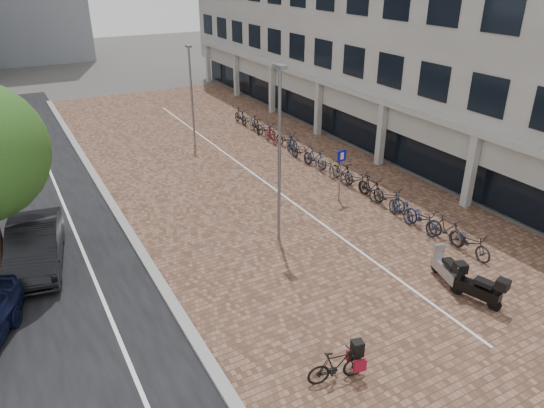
% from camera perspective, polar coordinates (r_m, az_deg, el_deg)
% --- Properties ---
extents(ground, '(140.00, 140.00, 0.00)m').
position_cam_1_polar(ground, '(16.43, 10.37, -12.08)').
color(ground, '#474442').
rests_on(ground, ground).
extents(plaza_brick, '(14.50, 42.00, 0.04)m').
position_cam_1_polar(plaza_brick, '(26.23, -2.50, 3.31)').
color(plaza_brick, brown).
rests_on(plaza_brick, ground).
extents(street_asphalt, '(8.00, 50.00, 0.03)m').
position_cam_1_polar(street_asphalt, '(23.95, -26.76, -1.85)').
color(street_asphalt, black).
rests_on(street_asphalt, ground).
extents(curb, '(0.35, 42.00, 0.14)m').
position_cam_1_polar(curb, '(24.19, -17.71, 0.23)').
color(curb, gray).
rests_on(curb, ground).
extents(lane_line, '(0.12, 44.00, 0.00)m').
position_cam_1_polar(lane_line, '(24.00, -22.09, -0.82)').
color(lane_line, white).
rests_on(lane_line, street_asphalt).
extents(parking_line, '(0.10, 30.00, 0.00)m').
position_cam_1_polar(parking_line, '(26.30, -2.11, 3.44)').
color(parking_line, white).
rests_on(parking_line, plaza_brick).
extents(car_dark, '(2.50, 5.06, 1.59)m').
position_cam_1_polar(car_dark, '(19.99, -25.12, -4.26)').
color(car_dark, black).
rests_on(car_dark, ground).
extents(hero_bike, '(1.69, 0.78, 1.15)m').
position_cam_1_polar(hero_bike, '(13.84, 7.29, -17.54)').
color(hero_bike, black).
rests_on(hero_bike, ground).
extents(scooter_front, '(0.98, 1.81, 1.19)m').
position_cam_1_polar(scooter_front, '(18.26, 19.07, -6.75)').
color(scooter_front, '#9B9B9F').
rests_on(scooter_front, ground).
extents(scooter_mid, '(1.01, 1.80, 1.18)m').
position_cam_1_polar(scooter_mid, '(17.58, 22.16, -8.65)').
color(scooter_mid, black).
rests_on(scooter_mid, ground).
extents(parking_sign, '(0.51, 0.13, 2.46)m').
position_cam_1_polar(parking_sign, '(22.87, 7.74, 4.11)').
color(parking_sign, slate).
rests_on(parking_sign, ground).
extents(lamp_near, '(0.12, 0.12, 6.73)m').
position_cam_1_polar(lamp_near, '(18.66, 0.83, 4.98)').
color(lamp_near, gray).
rests_on(lamp_near, ground).
extents(lamp_far, '(0.12, 0.12, 5.70)m').
position_cam_1_polar(lamp_far, '(30.51, -9.01, 11.83)').
color(lamp_far, gray).
rests_on(lamp_far, ground).
extents(bike_row, '(1.30, 21.42, 1.05)m').
position_cam_1_polar(bike_row, '(26.66, 5.72, 4.76)').
color(bike_row, black).
rests_on(bike_row, ground).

